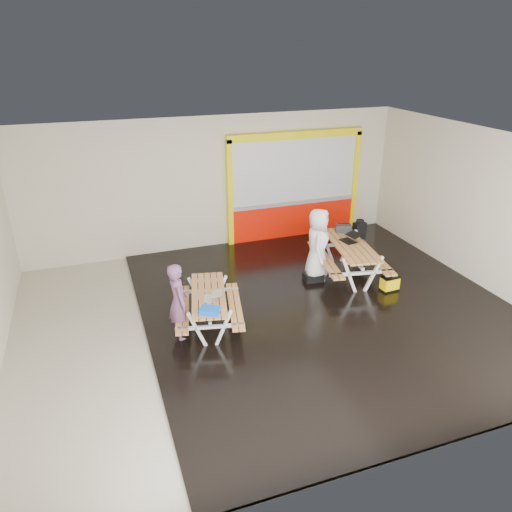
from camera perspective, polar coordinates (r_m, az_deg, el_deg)
name	(u,v)px	position (r m, az deg, el deg)	size (l,w,h in m)	color
room	(272,238)	(9.12, 1.89, 2.11)	(10.02, 8.02, 3.52)	beige
deck	(325,306)	(10.36, 8.25, -5.91)	(7.50, 7.98, 0.05)	black
kiosk	(294,188)	(13.46, 4.58, 8.02)	(3.88, 0.16, 3.00)	#F71603
picnic_table_left	(209,302)	(9.37, -5.63, -5.41)	(1.61, 2.06, 0.74)	#B88149
picnic_table_right	(350,252)	(11.46, 11.05, 0.47)	(1.80, 2.36, 0.86)	#B88149
person_left	(178,302)	(9.01, -9.19, -5.40)	(0.56, 0.37, 1.54)	#6D4366
person_right	(318,245)	(11.13, 7.32, 1.35)	(0.84, 0.54, 1.71)	white
laptop_left	(212,297)	(9.09, -5.22, -4.82)	(0.42, 0.39, 0.14)	silver
laptop_right	(350,239)	(11.54, 11.12, 2.03)	(0.48, 0.44, 0.18)	black
blue_pouch	(210,310)	(8.64, -5.49, -6.46)	(0.34, 0.24, 0.10)	blue
toolbox	(343,228)	(12.07, 10.33, 3.26)	(0.43, 0.32, 0.23)	black
backpack	(359,230)	(12.52, 12.16, 3.07)	(0.33, 0.23, 0.52)	black
dark_case	(313,277)	(11.30, 6.84, -2.50)	(0.44, 0.33, 0.16)	black
fluke_bag	(390,283)	(11.17, 15.58, -3.15)	(0.42, 0.29, 0.34)	black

